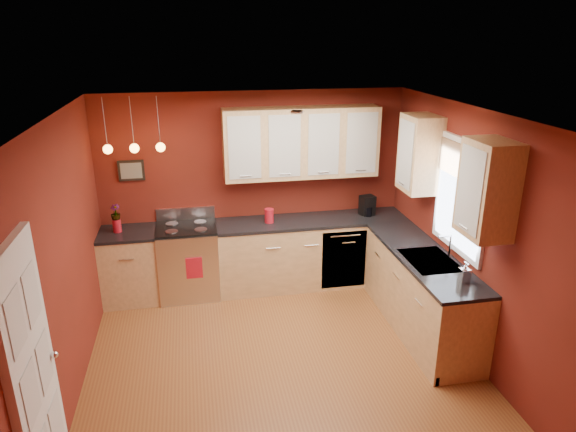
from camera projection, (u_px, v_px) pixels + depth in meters
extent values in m
plane|color=brown|center=(283.00, 367.00, 5.35)|extent=(4.20, 4.20, 0.00)
cube|color=silver|center=(282.00, 116.00, 4.47)|extent=(4.00, 4.20, 0.02)
cube|color=maroon|center=(254.00, 190.00, 6.85)|extent=(4.00, 0.02, 2.60)
cube|color=maroon|center=(347.00, 398.00, 2.97)|extent=(4.00, 0.02, 2.60)
cube|color=maroon|center=(61.00, 270.00, 4.56)|extent=(0.02, 4.20, 2.60)
cube|color=maroon|center=(474.00, 238.00, 5.27)|extent=(0.02, 4.20, 2.60)
cube|color=#DDAE76|center=(131.00, 267.00, 6.57)|extent=(0.70, 0.60, 0.90)
cube|color=#DDAE76|center=(312.00, 253.00, 6.99)|extent=(2.54, 0.60, 0.90)
cube|color=#DDAE76|center=(420.00, 293.00, 5.92)|extent=(0.60, 2.10, 0.90)
cube|color=black|center=(127.00, 233.00, 6.41)|extent=(0.70, 0.62, 0.04)
cube|color=black|center=(312.00, 221.00, 6.83)|extent=(2.54, 0.62, 0.04)
cube|color=black|center=(424.00, 256.00, 5.76)|extent=(0.62, 2.10, 0.04)
cube|color=silver|center=(189.00, 262.00, 6.70)|extent=(0.76, 0.64, 0.92)
cube|color=black|center=(189.00, 270.00, 6.41)|extent=(0.55, 0.02, 0.32)
cylinder|color=silver|center=(188.00, 253.00, 6.32)|extent=(0.60, 0.02, 0.02)
cube|color=black|center=(186.00, 228.00, 6.53)|extent=(0.76, 0.60, 0.03)
cylinder|color=#99999E|center=(171.00, 231.00, 6.37)|extent=(0.16, 0.16, 0.01)
cylinder|color=#99999E|center=(201.00, 229.00, 6.43)|extent=(0.16, 0.16, 0.01)
cylinder|color=#99999E|center=(172.00, 224.00, 6.62)|extent=(0.16, 0.16, 0.01)
cylinder|color=#99999E|center=(200.00, 222.00, 6.69)|extent=(0.16, 0.16, 0.01)
cube|color=silver|center=(186.00, 213.00, 6.78)|extent=(0.76, 0.04, 0.16)
cube|color=silver|center=(344.00, 259.00, 6.79)|extent=(0.60, 0.02, 0.80)
cube|color=#99999E|center=(430.00, 262.00, 5.62)|extent=(0.50, 0.70, 0.05)
cube|color=black|center=(423.00, 257.00, 5.78)|extent=(0.42, 0.30, 0.02)
cube|color=black|center=(437.00, 270.00, 5.47)|extent=(0.42, 0.30, 0.02)
cylinder|color=silver|center=(450.00, 247.00, 5.60)|extent=(0.02, 0.02, 0.28)
cylinder|color=silver|center=(445.00, 236.00, 5.55)|extent=(0.16, 0.02, 0.02)
cube|color=white|center=(461.00, 197.00, 5.42)|extent=(0.04, 1.02, 1.22)
cube|color=white|center=(460.00, 197.00, 5.42)|extent=(0.01, 0.90, 1.10)
cube|color=#876343|center=(463.00, 163.00, 5.29)|extent=(0.02, 0.96, 0.36)
cube|color=white|center=(33.00, 380.00, 3.55)|extent=(0.06, 0.82, 2.05)
cube|color=silver|center=(16.00, 321.00, 3.19)|extent=(0.00, 0.28, 0.40)
cube|color=silver|center=(32.00, 294.00, 3.52)|extent=(0.00, 0.28, 0.40)
cube|color=silver|center=(31.00, 394.00, 3.38)|extent=(0.00, 0.28, 0.40)
cube|color=silver|center=(45.00, 361.00, 3.71)|extent=(0.00, 0.28, 0.40)
cube|color=silver|center=(56.00, 422.00, 3.90)|extent=(0.00, 0.28, 0.40)
sphere|color=silver|center=(54.00, 355.00, 3.87)|extent=(0.06, 0.06, 0.06)
cube|color=#DDAE76|center=(301.00, 143.00, 6.57)|extent=(2.00, 0.35, 0.90)
cube|color=#DDAE76|center=(449.00, 169.00, 5.31)|extent=(0.35, 1.95, 0.90)
cube|color=black|center=(131.00, 170.00, 6.44)|extent=(0.32, 0.03, 0.26)
cylinder|color=#99999E|center=(105.00, 124.00, 5.88)|extent=(0.01, 0.01, 0.60)
sphere|color=#FFA53F|center=(108.00, 149.00, 5.98)|extent=(0.11, 0.11, 0.11)
cylinder|color=#99999E|center=(132.00, 123.00, 5.93)|extent=(0.01, 0.01, 0.60)
sphere|color=#FFA53F|center=(134.00, 148.00, 6.03)|extent=(0.11, 0.11, 0.11)
cylinder|color=#99999E|center=(158.00, 122.00, 5.98)|extent=(0.01, 0.01, 0.60)
sphere|color=#FFA53F|center=(161.00, 147.00, 6.08)|extent=(0.11, 0.11, 0.11)
cylinder|color=#B11320|center=(269.00, 216.00, 6.68)|extent=(0.11, 0.11, 0.17)
cylinder|color=#B11320|center=(269.00, 210.00, 6.65)|extent=(0.12, 0.12, 0.02)
cylinder|color=#B11320|center=(117.00, 226.00, 6.37)|extent=(0.10, 0.10, 0.17)
imported|color=#B11320|center=(115.00, 213.00, 6.31)|extent=(0.14, 0.14, 0.21)
cube|color=black|center=(367.00, 205.00, 6.95)|extent=(0.21, 0.19, 0.27)
cylinder|color=black|center=(368.00, 212.00, 6.93)|extent=(0.12, 0.12, 0.12)
imported|color=silver|center=(465.00, 272.00, 5.08)|extent=(0.10, 0.10, 0.22)
cube|color=#B11320|center=(194.00, 268.00, 6.38)|extent=(0.20, 0.01, 0.28)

